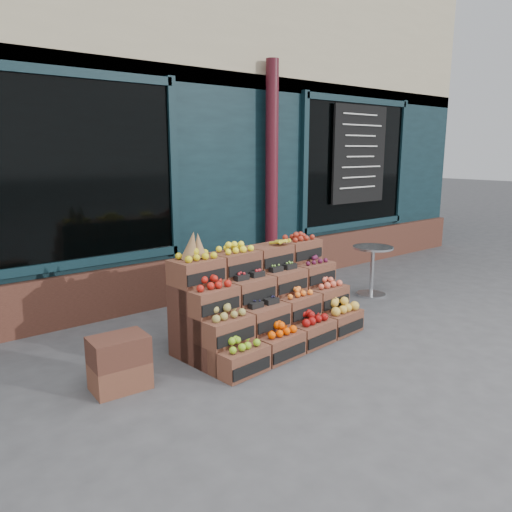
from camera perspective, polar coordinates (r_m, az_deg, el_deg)
ground at (r=5.29m, az=6.60°, el=-9.99°), size 60.00×60.00×0.00m
shop_facade at (r=9.22m, az=-17.19°, el=14.12°), size 12.00×6.24×4.80m
crate_display at (r=5.26m, az=1.14°, el=-5.65°), size 2.04×1.12×1.23m
spare_crates at (r=4.41m, az=-15.35°, el=-11.70°), size 0.49×0.35×0.46m
bistro_table at (r=7.02m, az=13.14°, el=-1.02°), size 0.55×0.55×0.69m
shopkeeper at (r=6.53m, az=-20.93°, el=1.58°), size 0.75×0.63×1.77m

